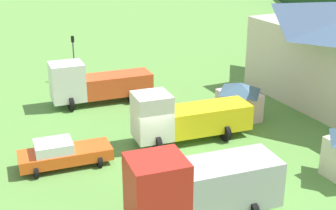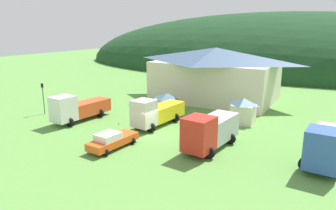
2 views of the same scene
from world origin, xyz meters
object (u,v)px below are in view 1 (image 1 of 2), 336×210
Objects in this scene: flatbed_truck_yellow at (184,117)px; crane_truck_red at (197,185)px; traffic_light_west at (74,54)px; traffic_cone_near_pickup at (136,122)px; traffic_cone_mid_row at (228,180)px; heavy_rig_white at (93,83)px; play_shed_pink at (239,100)px; service_pickup_orange at (63,153)px.

crane_truck_red is at bearing 72.13° from flatbed_truck_yellow.
traffic_light_west is 11.86m from traffic_cone_near_pickup.
traffic_cone_near_pickup is 10.00m from traffic_cone_mid_row.
traffic_cone_mid_row is (15.04, 3.01, -1.68)m from heavy_rig_white.
traffic_cone_near_pickup is at bearing -110.08° from play_shed_pink.
traffic_cone_mid_row is (9.88, 1.54, 0.00)m from traffic_cone_near_pickup.
traffic_cone_mid_row is (5.70, -0.15, -1.67)m from flatbed_truck_yellow.
heavy_rig_white reaches higher than service_pickup_orange.
traffic_light_west reaches higher than traffic_cone_near_pickup.
traffic_cone_mid_row is at bearing -37.23° from play_shed_pink.
flatbed_truck_yellow is 4.81m from traffic_cone_near_pickup.
crane_truck_red reaches higher than service_pickup_orange.
traffic_cone_near_pickup is (-4.18, -1.69, -1.67)m from flatbed_truck_yellow.
traffic_light_west is (-15.77, 5.04, 1.71)m from service_pickup_orange.
traffic_cone_near_pickup is at bearing -171.14° from traffic_cone_mid_row.
traffic_cone_near_pickup is (-12.39, 1.84, -1.88)m from crane_truck_red.
play_shed_pink is 0.54× the size of service_pickup_orange.
traffic_light_west is (-14.10, -8.36, 1.10)m from play_shed_pink.
play_shed_pink reaches higher than service_pickup_orange.
flatbed_truck_yellow is 16.00m from traffic_light_west.
traffic_cone_mid_row is at bearing 8.86° from traffic_cone_near_pickup.
crane_truck_red reaches higher than flatbed_truck_yellow.
service_pickup_orange is (0.07, -8.01, -0.84)m from flatbed_truck_yellow.
flatbed_truck_yellow is at bearing 112.99° from heavy_rig_white.
play_shed_pink is 0.37× the size of flatbed_truck_yellow.
crane_truck_red reaches higher than play_shed_pink.
service_pickup_orange is 16.64m from traffic_light_west.
service_pickup_orange is 9.70m from traffic_cone_mid_row.
traffic_cone_mid_row is (-2.51, 3.38, -1.88)m from crane_truck_red.
service_pickup_orange is at bearing -17.71° from traffic_light_west.
traffic_light_west is at bearing -172.48° from traffic_cone_mid_row.
traffic_cone_near_pickup reaches higher than traffic_cone_mid_row.
heavy_rig_white is at bearing -65.89° from flatbed_truck_yellow.
flatbed_truck_yellow is at bearing -107.59° from crane_truck_red.
flatbed_truck_yellow is 17.41× the size of traffic_cone_mid_row.
traffic_cone_near_pickup is at bearing 6.36° from traffic_light_west.
crane_truck_red is (9.80, -8.92, 0.44)m from play_shed_pink.
traffic_cone_near_pickup is (5.16, 1.47, -1.68)m from heavy_rig_white.
heavy_rig_white is at bearing -168.70° from traffic_cone_mid_row.
traffic_cone_mid_row is at bearing 7.52° from traffic_light_west.
traffic_light_west reaches higher than flatbed_truck_yellow.
play_shed_pink is at bearing -167.97° from service_pickup_orange.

